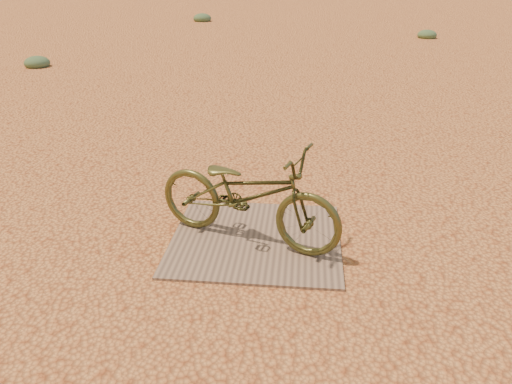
# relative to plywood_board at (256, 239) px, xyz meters

# --- Properties ---
(ground) EXTENTS (120.00, 120.00, 0.00)m
(ground) POSITION_rel_plywood_board_xyz_m (-0.21, 0.33, -0.01)
(ground) COLOR #D08A4C
(ground) RESTS_ON ground
(plywood_board) EXTENTS (1.38, 1.29, 0.02)m
(plywood_board) POSITION_rel_plywood_board_xyz_m (0.00, 0.00, 0.00)
(plywood_board) COLOR #826855
(plywood_board) RESTS_ON ground
(bicycle) EXTENTS (1.66, 1.04, 0.82)m
(bicycle) POSITION_rel_plywood_board_xyz_m (-0.06, -0.03, 0.42)
(bicycle) COLOR #43441F
(bicycle) RESTS_ON plywood_board
(kale_a) EXTENTS (0.53, 0.53, 0.29)m
(kale_a) POSITION_rel_plywood_board_xyz_m (-5.43, 6.82, -0.01)
(kale_a) COLOR #4A6645
(kale_a) RESTS_ON ground
(kale_b) EXTENTS (0.55, 0.55, 0.31)m
(kale_b) POSITION_rel_plywood_board_xyz_m (3.84, 12.08, -0.01)
(kale_b) COLOR #4A6645
(kale_b) RESTS_ON ground
(kale_c) EXTENTS (0.66, 0.66, 0.37)m
(kale_c) POSITION_rel_plywood_board_xyz_m (-3.59, 15.68, -0.01)
(kale_c) COLOR #4A6645
(kale_c) RESTS_ON ground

